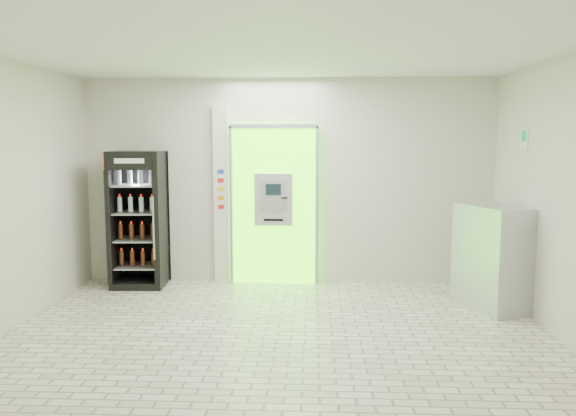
{
  "coord_description": "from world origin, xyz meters",
  "views": [
    {
      "loc": [
        0.38,
        -5.72,
        2.09
      ],
      "look_at": [
        0.06,
        1.2,
        1.26
      ],
      "focal_mm": 35.0,
      "sensor_mm": 36.0,
      "label": 1
    }
  ],
  "objects": [
    {
      "name": "exit_sign",
      "position": [
        2.99,
        1.4,
        2.12
      ],
      "size": [
        0.02,
        0.22,
        0.26
      ],
      "color": "white",
      "rests_on": "room_shell"
    },
    {
      "name": "steel_cabinet",
      "position": [
        2.67,
        1.29,
        0.65
      ],
      "size": [
        0.96,
        1.13,
        1.3
      ],
      "rotation": [
        0.0,
        0.0,
        0.34
      ],
      "color": "#B4B8BD",
      "rests_on": "ground"
    },
    {
      "name": "room_shell",
      "position": [
        0.0,
        0.0,
        1.84
      ],
      "size": [
        6.0,
        6.0,
        6.0
      ],
      "color": "beige",
      "rests_on": "ground"
    },
    {
      "name": "pillar",
      "position": [
        -0.98,
        2.45,
        1.3
      ],
      "size": [
        0.22,
        0.11,
        2.6
      ],
      "color": "silver",
      "rests_on": "ground"
    },
    {
      "name": "beverage_cooler",
      "position": [
        -2.14,
        2.17,
        0.93
      ],
      "size": [
        0.77,
        0.72,
        1.95
      ],
      "rotation": [
        0.0,
        0.0,
        0.06
      ],
      "color": "black",
      "rests_on": "ground"
    },
    {
      "name": "atm_assembly",
      "position": [
        -0.2,
        2.41,
        1.17
      ],
      "size": [
        1.3,
        0.24,
        2.33
      ],
      "color": "#50FF0D",
      "rests_on": "ground"
    },
    {
      "name": "ground",
      "position": [
        0.0,
        0.0,
        0.0
      ],
      "size": [
        6.0,
        6.0,
        0.0
      ],
      "primitive_type": "plane",
      "color": "beige",
      "rests_on": "ground"
    }
  ]
}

